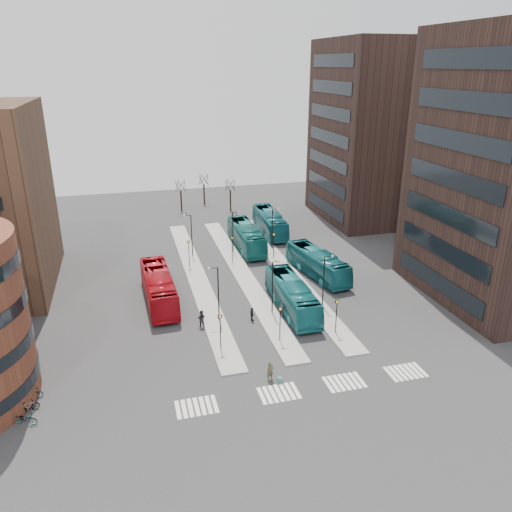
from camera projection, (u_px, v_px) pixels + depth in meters
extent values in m
plane|color=#2A2A2C|center=(307.00, 422.00, 38.75)|extent=(160.00, 160.00, 0.00)
cube|color=gray|center=(197.00, 277.00, 64.80)|extent=(2.50, 45.00, 0.15)
cube|color=gray|center=(242.00, 273.00, 66.25)|extent=(2.50, 45.00, 0.15)
cube|color=gray|center=(285.00, 268.00, 67.70)|extent=(2.50, 45.00, 0.15)
cube|color=navy|center=(280.00, 380.00, 43.41)|extent=(0.45, 0.39, 0.51)
imported|color=#B10D17|center=(159.00, 287.00, 57.74)|extent=(3.52, 13.21, 3.65)
imported|color=#166A6F|center=(292.00, 296.00, 55.86)|extent=(3.05, 12.49, 3.47)
imported|color=#136260|center=(246.00, 237.00, 74.71)|extent=(3.06, 13.09, 3.65)
imported|color=#156169|center=(317.00, 263.00, 64.96)|extent=(4.87, 12.60, 3.42)
imported|color=#155F6A|center=(270.00, 222.00, 81.49)|extent=(3.62, 13.15, 3.63)
imported|color=#454229|center=(270.00, 371.00, 43.57)|extent=(0.76, 0.61, 1.81)
imported|color=black|center=(201.00, 319.00, 52.46)|extent=(1.10, 0.97, 1.89)
imported|color=black|center=(252.00, 314.00, 53.73)|extent=(0.47, 0.94, 1.54)
imported|color=black|center=(283.00, 311.00, 54.53)|extent=(0.65, 1.02, 1.50)
imported|color=gray|center=(26.00, 419.00, 38.33)|extent=(1.98, 1.31, 0.98)
imported|color=gray|center=(29.00, 407.00, 39.62)|extent=(1.74, 1.10, 1.02)
imported|color=gray|center=(32.00, 394.00, 41.28)|extent=(1.73, 0.67, 0.90)
cube|color=silver|center=(178.00, 410.00, 40.06)|extent=(0.35, 2.40, 0.01)
cube|color=silver|center=(184.00, 409.00, 40.18)|extent=(0.35, 2.40, 0.01)
cube|color=silver|center=(190.00, 408.00, 40.30)|extent=(0.35, 2.40, 0.01)
cube|color=silver|center=(197.00, 407.00, 40.42)|extent=(0.35, 2.40, 0.01)
cube|color=silver|center=(203.00, 406.00, 40.54)|extent=(0.35, 2.40, 0.01)
cube|color=silver|center=(209.00, 405.00, 40.66)|extent=(0.35, 2.40, 0.01)
cube|color=silver|center=(215.00, 404.00, 40.79)|extent=(0.35, 2.40, 0.01)
cube|color=silver|center=(262.00, 396.00, 41.75)|extent=(0.35, 2.40, 0.01)
cube|color=silver|center=(268.00, 395.00, 41.87)|extent=(0.35, 2.40, 0.01)
cube|color=silver|center=(273.00, 394.00, 41.99)|extent=(0.35, 2.40, 0.01)
cube|color=silver|center=(279.00, 393.00, 42.11)|extent=(0.35, 2.40, 0.01)
cube|color=silver|center=(284.00, 392.00, 42.23)|extent=(0.35, 2.40, 0.01)
cube|color=silver|center=(290.00, 391.00, 42.35)|extent=(0.35, 2.40, 0.01)
cube|color=silver|center=(296.00, 390.00, 42.47)|extent=(0.35, 2.40, 0.01)
cube|color=silver|center=(328.00, 385.00, 43.20)|extent=(0.35, 2.40, 0.01)
cube|color=silver|center=(334.00, 384.00, 43.32)|extent=(0.35, 2.40, 0.01)
cube|color=silver|center=(339.00, 383.00, 43.44)|extent=(0.35, 2.40, 0.01)
cube|color=silver|center=(344.00, 382.00, 43.56)|extent=(0.35, 2.40, 0.01)
cube|color=silver|center=(350.00, 381.00, 43.68)|extent=(0.35, 2.40, 0.01)
cube|color=silver|center=(355.00, 380.00, 43.80)|extent=(0.35, 2.40, 0.01)
cube|color=silver|center=(360.00, 379.00, 43.92)|extent=(0.35, 2.40, 0.01)
cube|color=silver|center=(391.00, 374.00, 44.65)|extent=(0.35, 2.40, 0.01)
cube|color=silver|center=(396.00, 373.00, 44.77)|extent=(0.35, 2.40, 0.01)
cube|color=silver|center=(401.00, 373.00, 44.89)|extent=(0.35, 2.40, 0.01)
cube|color=silver|center=(406.00, 372.00, 45.01)|extent=(0.35, 2.40, 0.01)
cube|color=silver|center=(411.00, 371.00, 45.13)|extent=(0.35, 2.40, 0.01)
cube|color=silver|center=(415.00, 370.00, 45.25)|extent=(0.35, 2.40, 0.01)
cube|color=silver|center=(420.00, 369.00, 45.37)|extent=(0.35, 2.40, 0.01)
cube|color=black|center=(437.00, 282.00, 57.57)|extent=(0.12, 16.00, 2.00)
cube|color=black|center=(442.00, 249.00, 56.13)|extent=(0.12, 16.00, 2.00)
cube|color=black|center=(447.00, 215.00, 54.69)|extent=(0.12, 16.00, 2.00)
cube|color=black|center=(452.00, 179.00, 53.25)|extent=(0.12, 16.00, 2.00)
cube|color=black|center=(458.00, 141.00, 51.82)|extent=(0.12, 16.00, 2.00)
cube|color=black|center=(463.00, 101.00, 50.38)|extent=(0.12, 16.00, 2.00)
cube|color=black|center=(469.00, 58.00, 48.94)|extent=(0.12, 16.00, 2.00)
cube|color=#2F1F1A|center=(383.00, 132.00, 86.15)|extent=(20.00, 20.00, 30.00)
cube|color=black|center=(325.00, 206.00, 88.22)|extent=(0.12, 16.00, 2.00)
cube|color=black|center=(326.00, 184.00, 86.78)|extent=(0.12, 16.00, 2.00)
cube|color=black|center=(327.00, 161.00, 85.34)|extent=(0.12, 16.00, 2.00)
cube|color=black|center=(328.00, 137.00, 83.90)|extent=(0.12, 16.00, 2.00)
cube|color=black|center=(330.00, 112.00, 82.46)|extent=(0.12, 16.00, 2.00)
cube|color=black|center=(331.00, 87.00, 81.02)|extent=(0.12, 16.00, 2.00)
cube|color=black|center=(332.00, 61.00, 79.59)|extent=(0.12, 16.00, 2.00)
cylinder|color=black|center=(220.00, 333.00, 47.82)|extent=(0.10, 0.10, 3.50)
cube|color=black|center=(220.00, 316.00, 47.19)|extent=(0.45, 0.10, 0.30)
cube|color=yellow|center=(220.00, 317.00, 47.14)|extent=(0.20, 0.02, 0.20)
cylinder|color=black|center=(189.00, 254.00, 67.65)|extent=(0.10, 0.10, 3.50)
cube|color=black|center=(188.00, 242.00, 67.02)|extent=(0.45, 0.10, 0.30)
cube|color=yellow|center=(188.00, 242.00, 66.97)|extent=(0.20, 0.02, 0.20)
cylinder|color=black|center=(280.00, 325.00, 49.27)|extent=(0.10, 0.10, 3.50)
cube|color=black|center=(280.00, 309.00, 48.64)|extent=(0.45, 0.10, 0.30)
cube|color=yellow|center=(280.00, 309.00, 48.59)|extent=(0.20, 0.02, 0.20)
cylinder|color=black|center=(232.00, 250.00, 69.10)|extent=(0.10, 0.10, 3.50)
cube|color=black|center=(232.00, 238.00, 68.47)|extent=(0.45, 0.10, 0.30)
cube|color=yellow|center=(232.00, 238.00, 68.42)|extent=(0.20, 0.02, 0.20)
cylinder|color=black|center=(336.00, 317.00, 50.72)|extent=(0.10, 0.10, 3.50)
cube|color=black|center=(337.00, 302.00, 50.09)|extent=(0.45, 0.10, 0.30)
cube|color=yellow|center=(337.00, 302.00, 50.03)|extent=(0.20, 0.02, 0.20)
cylinder|color=black|center=(274.00, 246.00, 70.55)|extent=(0.10, 0.10, 3.50)
cube|color=black|center=(274.00, 234.00, 69.92)|extent=(0.45, 0.10, 0.30)
cube|color=yellow|center=(274.00, 235.00, 69.87)|extent=(0.20, 0.02, 0.20)
cylinder|color=black|center=(218.00, 294.00, 53.02)|extent=(0.14, 0.14, 6.00)
cylinder|color=black|center=(213.00, 268.00, 51.83)|extent=(0.90, 0.08, 0.08)
sphere|color=silver|center=(209.00, 268.00, 51.73)|extent=(0.24, 0.24, 0.24)
cylinder|color=black|center=(192.00, 235.00, 71.05)|extent=(0.14, 0.14, 6.00)
cylinder|color=black|center=(188.00, 215.00, 69.86)|extent=(0.90, 0.08, 0.08)
sphere|color=silver|center=(184.00, 216.00, 69.75)|extent=(0.24, 0.24, 0.24)
cylinder|color=black|center=(272.00, 288.00, 54.47)|extent=(0.14, 0.14, 6.00)
cylinder|color=black|center=(277.00, 262.00, 53.50)|extent=(0.90, 0.08, 0.08)
sphere|color=silver|center=(281.00, 261.00, 53.61)|extent=(0.24, 0.24, 0.24)
cylinder|color=black|center=(233.00, 232.00, 72.50)|extent=(0.14, 0.14, 6.00)
cylinder|color=black|center=(235.00, 212.00, 71.53)|extent=(0.90, 0.08, 0.08)
sphere|color=silver|center=(239.00, 212.00, 71.64)|extent=(0.24, 0.24, 0.24)
cylinder|color=black|center=(324.00, 282.00, 55.92)|extent=(0.14, 0.14, 6.00)
cylinder|color=black|center=(329.00, 256.00, 54.95)|extent=(0.90, 0.08, 0.08)
sphere|color=silver|center=(332.00, 256.00, 55.06)|extent=(0.24, 0.24, 0.24)
cylinder|color=black|center=(272.00, 229.00, 73.95)|extent=(0.14, 0.14, 6.00)
cylinder|color=black|center=(275.00, 209.00, 72.98)|extent=(0.90, 0.08, 0.08)
sphere|color=silver|center=(278.00, 209.00, 73.08)|extent=(0.24, 0.24, 0.24)
cylinder|color=black|center=(181.00, 201.00, 93.43)|extent=(0.30, 0.30, 4.00)
cylinder|color=black|center=(184.00, 186.00, 92.56)|extent=(0.10, 1.56, 1.95)
cylinder|color=black|center=(181.00, 185.00, 93.04)|extent=(1.48, 0.59, 1.97)
cylinder|color=black|center=(177.00, 185.00, 92.63)|extent=(0.90, 1.31, 1.99)
cylinder|color=black|center=(178.00, 186.00, 91.88)|extent=(0.89, 1.31, 1.99)
cylinder|color=black|center=(182.00, 187.00, 91.84)|extent=(1.48, 0.58, 1.97)
cylinder|color=black|center=(204.00, 194.00, 98.25)|extent=(0.30, 0.30, 4.00)
cylinder|color=black|center=(207.00, 180.00, 97.37)|extent=(0.10, 1.56, 1.95)
cylinder|color=black|center=(204.00, 179.00, 97.86)|extent=(1.48, 0.59, 1.97)
cylinder|color=black|center=(200.00, 179.00, 97.44)|extent=(0.90, 1.31, 1.99)
cylinder|color=black|center=(201.00, 180.00, 96.70)|extent=(0.89, 1.31, 1.99)
cylinder|color=black|center=(205.00, 180.00, 96.65)|extent=(1.48, 0.58, 1.97)
cylinder|color=black|center=(230.00, 200.00, 93.80)|extent=(0.30, 0.30, 4.00)
cylinder|color=black|center=(234.00, 185.00, 92.93)|extent=(0.10, 1.56, 1.95)
cylinder|color=black|center=(230.00, 184.00, 93.41)|extent=(1.48, 0.59, 1.97)
cylinder|color=black|center=(227.00, 185.00, 93.00)|extent=(0.90, 1.31, 1.99)
cylinder|color=black|center=(228.00, 186.00, 92.25)|extent=(0.89, 1.31, 1.99)
cylinder|color=black|center=(232.00, 186.00, 92.21)|extent=(1.48, 0.58, 1.97)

